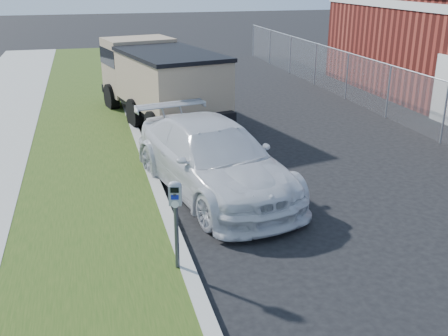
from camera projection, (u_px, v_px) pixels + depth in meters
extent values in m
plane|color=black|center=(305.00, 226.00, 10.36)|extent=(120.00, 120.00, 0.00)
cube|color=gray|center=(160.00, 197.00, 11.52)|extent=(0.25, 50.00, 0.15)
cube|color=#244011|center=(85.00, 205.00, 11.14)|extent=(3.00, 50.00, 0.13)
plane|color=slate|center=(388.00, 92.00, 17.83)|extent=(0.00, 30.00, 30.00)
cylinder|color=#999FA7|center=(391.00, 65.00, 17.52)|extent=(0.04, 30.00, 0.04)
cylinder|color=#999FA7|center=(445.00, 113.00, 15.12)|extent=(0.06, 0.06, 1.80)
cylinder|color=#999FA7|center=(388.00, 92.00, 17.83)|extent=(0.06, 0.06, 1.80)
cylinder|color=#999FA7|center=(347.00, 76.00, 20.55)|extent=(0.06, 0.06, 1.80)
cylinder|color=#999FA7|center=(315.00, 64.00, 23.27)|extent=(0.06, 0.06, 1.80)
cylinder|color=#999FA7|center=(290.00, 55.00, 25.98)|extent=(0.06, 0.06, 1.80)
cylinder|color=#999FA7|center=(270.00, 47.00, 28.70)|extent=(0.06, 0.06, 1.80)
cylinder|color=#999FA7|center=(253.00, 40.00, 31.42)|extent=(0.06, 0.06, 1.80)
cube|color=silver|center=(419.00, 7.00, 18.15)|extent=(0.06, 14.00, 0.30)
cube|color=silver|center=(445.00, 90.00, 17.21)|extent=(0.08, 1.10, 2.20)
cylinder|color=#3F4247|center=(177.00, 237.00, 8.47)|extent=(0.09, 0.09, 1.10)
cube|color=gray|center=(175.00, 195.00, 8.21)|extent=(0.23, 0.18, 0.33)
ellipsoid|color=gray|center=(175.00, 185.00, 8.15)|extent=(0.24, 0.19, 0.13)
cube|color=black|center=(175.00, 190.00, 8.11)|extent=(0.13, 0.05, 0.09)
cube|color=#0D1A97|center=(175.00, 197.00, 8.15)|extent=(0.12, 0.04, 0.08)
cylinder|color=silver|center=(175.00, 204.00, 8.19)|extent=(0.12, 0.04, 0.12)
cube|color=#3F4247|center=(175.00, 195.00, 8.14)|extent=(0.04, 0.02, 0.06)
imported|color=silver|center=(213.00, 158.00, 11.80)|extent=(3.32, 5.82, 1.59)
cube|color=black|center=(163.00, 100.00, 17.47)|extent=(3.49, 6.63, 0.35)
cube|color=#90795D|center=(139.00, 66.00, 19.07)|extent=(2.65, 2.24, 1.97)
cube|color=black|center=(139.00, 55.00, 18.93)|extent=(2.68, 2.26, 0.59)
cube|color=#90795D|center=(171.00, 80.00, 16.53)|extent=(3.21, 4.56, 1.58)
cube|color=black|center=(170.00, 54.00, 16.24)|extent=(3.33, 4.68, 0.12)
cube|color=black|center=(133.00, 85.00, 20.16)|extent=(2.34, 0.66, 0.30)
cylinder|color=black|center=(112.00, 97.00, 18.86)|extent=(0.52, 1.03, 0.99)
cylinder|color=black|center=(170.00, 91.00, 19.84)|extent=(0.52, 1.03, 0.99)
cylinder|color=black|center=(135.00, 114.00, 16.65)|extent=(0.52, 1.03, 0.99)
cylinder|color=black|center=(200.00, 106.00, 17.63)|extent=(0.52, 1.03, 0.99)
cylinder|color=black|center=(155.00, 128.00, 15.17)|extent=(0.52, 1.03, 0.99)
cylinder|color=black|center=(224.00, 118.00, 16.15)|extent=(0.52, 1.03, 0.99)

